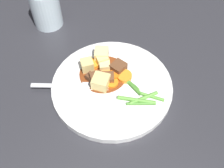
# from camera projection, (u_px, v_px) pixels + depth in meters

# --- Properties ---
(ground_plane) EXTENTS (3.00, 3.00, 0.00)m
(ground_plane) POSITION_uv_depth(u_px,v_px,m) (112.00, 88.00, 0.59)
(ground_plane) COLOR #2D2D33
(dinner_plate) EXTENTS (0.27, 0.27, 0.02)m
(dinner_plate) POSITION_uv_depth(u_px,v_px,m) (112.00, 86.00, 0.58)
(dinner_plate) COLOR white
(dinner_plate) RESTS_ON ground_plane
(stew_sauce) EXTENTS (0.11, 0.11, 0.00)m
(stew_sauce) POSITION_uv_depth(u_px,v_px,m) (103.00, 74.00, 0.59)
(stew_sauce) COLOR brown
(stew_sauce) RESTS_ON dinner_plate
(carrot_slice_0) EXTENTS (0.04, 0.04, 0.01)m
(carrot_slice_0) POSITION_uv_depth(u_px,v_px,m) (114.00, 82.00, 0.58)
(carrot_slice_0) COLOR orange
(carrot_slice_0) RESTS_ON dinner_plate
(carrot_slice_1) EXTENTS (0.04, 0.04, 0.01)m
(carrot_slice_1) POSITION_uv_depth(u_px,v_px,m) (93.00, 64.00, 0.60)
(carrot_slice_1) COLOR orange
(carrot_slice_1) RESTS_ON dinner_plate
(carrot_slice_2) EXTENTS (0.03, 0.03, 0.01)m
(carrot_slice_2) POSITION_uv_depth(u_px,v_px,m) (114.00, 75.00, 0.58)
(carrot_slice_2) COLOR orange
(carrot_slice_2) RESTS_ON dinner_plate
(carrot_slice_3) EXTENTS (0.04, 0.04, 0.01)m
(carrot_slice_3) POSITION_uv_depth(u_px,v_px,m) (124.00, 76.00, 0.58)
(carrot_slice_3) COLOR orange
(carrot_slice_3) RESTS_ON dinner_plate
(carrot_slice_4) EXTENTS (0.03, 0.03, 0.01)m
(carrot_slice_4) POSITION_uv_depth(u_px,v_px,m) (106.00, 74.00, 0.59)
(carrot_slice_4) COLOR orange
(carrot_slice_4) RESTS_ON dinner_plate
(potato_chunk_0) EXTENTS (0.04, 0.04, 0.02)m
(potato_chunk_0) POSITION_uv_depth(u_px,v_px,m) (105.00, 66.00, 0.60)
(potato_chunk_0) COLOR #EAD68C
(potato_chunk_0) RESTS_ON dinner_plate
(potato_chunk_1) EXTENTS (0.05, 0.05, 0.03)m
(potato_chunk_1) POSITION_uv_depth(u_px,v_px,m) (102.00, 55.00, 0.61)
(potato_chunk_1) COLOR #EAD68C
(potato_chunk_1) RESTS_ON dinner_plate
(potato_chunk_2) EXTENTS (0.04, 0.04, 0.03)m
(potato_chunk_2) POSITION_uv_depth(u_px,v_px,m) (87.00, 65.00, 0.59)
(potato_chunk_2) COLOR #E5CC7A
(potato_chunk_2) RESTS_ON dinner_plate
(potato_chunk_3) EXTENTS (0.05, 0.05, 0.03)m
(potato_chunk_3) POSITION_uv_depth(u_px,v_px,m) (101.00, 82.00, 0.56)
(potato_chunk_3) COLOR #E5CC7A
(potato_chunk_3) RESTS_ON dinner_plate
(potato_chunk_4) EXTENTS (0.04, 0.04, 0.03)m
(potato_chunk_4) POSITION_uv_depth(u_px,v_px,m) (102.00, 60.00, 0.60)
(potato_chunk_4) COLOR #E5CC7A
(potato_chunk_4) RESTS_ON dinner_plate
(meat_chunk_0) EXTENTS (0.03, 0.03, 0.02)m
(meat_chunk_0) POSITION_uv_depth(u_px,v_px,m) (118.00, 68.00, 0.59)
(meat_chunk_0) COLOR brown
(meat_chunk_0) RESTS_ON dinner_plate
(meat_chunk_1) EXTENTS (0.04, 0.04, 0.02)m
(meat_chunk_1) POSITION_uv_depth(u_px,v_px,m) (107.00, 78.00, 0.57)
(meat_chunk_1) COLOR brown
(meat_chunk_1) RESTS_ON dinner_plate
(meat_chunk_2) EXTENTS (0.04, 0.04, 0.03)m
(meat_chunk_2) POSITION_uv_depth(u_px,v_px,m) (96.00, 79.00, 0.57)
(meat_chunk_2) COLOR brown
(meat_chunk_2) RESTS_ON dinner_plate
(meat_chunk_3) EXTENTS (0.02, 0.02, 0.02)m
(meat_chunk_3) POSITION_uv_depth(u_px,v_px,m) (91.00, 77.00, 0.58)
(meat_chunk_3) COLOR #56331E
(meat_chunk_3) RESTS_ON dinner_plate
(green_bean_0) EXTENTS (0.07, 0.02, 0.01)m
(green_bean_0) POSITION_uv_depth(u_px,v_px,m) (131.00, 84.00, 0.57)
(green_bean_0) COLOR #4C8E33
(green_bean_0) RESTS_ON dinner_plate
(green_bean_1) EXTENTS (0.03, 0.06, 0.01)m
(green_bean_1) POSITION_uv_depth(u_px,v_px,m) (144.00, 98.00, 0.55)
(green_bean_1) COLOR #66AD42
(green_bean_1) RESTS_ON dinner_plate
(green_bean_2) EXTENTS (0.07, 0.05, 0.01)m
(green_bean_2) POSITION_uv_depth(u_px,v_px,m) (138.00, 99.00, 0.55)
(green_bean_2) COLOR #66AD42
(green_bean_2) RESTS_ON dinner_plate
(green_bean_3) EXTENTS (0.06, 0.01, 0.01)m
(green_bean_3) POSITION_uv_depth(u_px,v_px,m) (129.00, 83.00, 0.57)
(green_bean_3) COLOR #66AD42
(green_bean_3) RESTS_ON dinner_plate
(green_bean_4) EXTENTS (0.05, 0.01, 0.01)m
(green_bean_4) POSITION_uv_depth(u_px,v_px,m) (128.00, 81.00, 0.58)
(green_bean_4) COLOR #4C8E33
(green_bean_4) RESTS_ON dinner_plate
(green_bean_5) EXTENTS (0.05, 0.03, 0.01)m
(green_bean_5) POSITION_uv_depth(u_px,v_px,m) (152.00, 97.00, 0.55)
(green_bean_5) COLOR #66AD42
(green_bean_5) RESTS_ON dinner_plate
(green_bean_6) EXTENTS (0.05, 0.05, 0.01)m
(green_bean_6) POSITION_uv_depth(u_px,v_px,m) (141.00, 104.00, 0.54)
(green_bean_6) COLOR #4C8E33
(green_bean_6) RESTS_ON dinner_plate
(fork) EXTENTS (0.14, 0.12, 0.00)m
(fork) POSITION_uv_depth(u_px,v_px,m) (72.00, 86.00, 0.57)
(fork) COLOR silver
(fork) RESTS_ON dinner_plate
(water_glass) EXTENTS (0.08, 0.08, 0.10)m
(water_glass) POSITION_uv_depth(u_px,v_px,m) (46.00, 8.00, 0.69)
(water_glass) COLOR silver
(water_glass) RESTS_ON ground_plane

